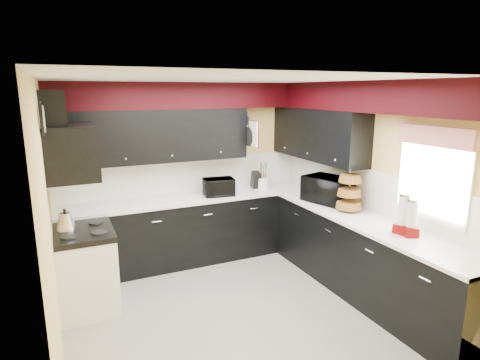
# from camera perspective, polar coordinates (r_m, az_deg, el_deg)

# --- Properties ---
(ground) EXTENTS (3.60, 3.60, 0.00)m
(ground) POSITION_cam_1_polar(r_m,az_deg,el_deg) (4.71, -0.29, -17.92)
(ground) COLOR gray
(ground) RESTS_ON ground
(wall_back) EXTENTS (3.60, 0.06, 2.50)m
(wall_back) POSITION_cam_1_polar(r_m,az_deg,el_deg) (5.85, -7.65, 1.26)
(wall_back) COLOR #E0C666
(wall_back) RESTS_ON ground
(wall_right) EXTENTS (0.06, 3.60, 2.50)m
(wall_right) POSITION_cam_1_polar(r_m,az_deg,el_deg) (5.20, 18.04, -0.70)
(wall_right) COLOR #E0C666
(wall_right) RESTS_ON ground
(wall_left) EXTENTS (0.06, 3.60, 2.50)m
(wall_left) POSITION_cam_1_polar(r_m,az_deg,el_deg) (3.86, -25.52, -5.88)
(wall_left) COLOR #E0C666
(wall_left) RESTS_ON ground
(ceiling) EXTENTS (3.60, 3.60, 0.06)m
(ceiling) POSITION_cam_1_polar(r_m,az_deg,el_deg) (4.06, -0.33, 14.13)
(ceiling) COLOR white
(ceiling) RESTS_ON wall_back
(cab_back) EXTENTS (3.60, 0.60, 0.90)m
(cab_back) POSITION_cam_1_polar(r_m,az_deg,el_deg) (5.79, -6.52, -7.05)
(cab_back) COLOR black
(cab_back) RESTS_ON ground
(cab_right) EXTENTS (0.60, 3.00, 0.90)m
(cab_right) POSITION_cam_1_polar(r_m,az_deg,el_deg) (5.04, 17.20, -10.65)
(cab_right) COLOR black
(cab_right) RESTS_ON ground
(counter_back) EXTENTS (3.62, 0.64, 0.04)m
(counter_back) POSITION_cam_1_polar(r_m,az_deg,el_deg) (5.65, -6.64, -2.56)
(counter_back) COLOR white
(counter_back) RESTS_ON cab_back
(counter_right) EXTENTS (0.64, 3.02, 0.04)m
(counter_right) POSITION_cam_1_polar(r_m,az_deg,el_deg) (4.88, 17.56, -5.57)
(counter_right) COLOR white
(counter_right) RESTS_ON cab_right
(splash_back) EXTENTS (3.60, 0.02, 0.50)m
(splash_back) POSITION_cam_1_polar(r_m,az_deg,el_deg) (5.86, -7.60, 0.67)
(splash_back) COLOR white
(splash_back) RESTS_ON counter_back
(splash_right) EXTENTS (0.02, 3.60, 0.50)m
(splash_right) POSITION_cam_1_polar(r_m,az_deg,el_deg) (5.21, 17.92, -1.36)
(splash_right) COLOR white
(splash_right) RESTS_ON counter_right
(upper_back) EXTENTS (2.60, 0.35, 0.70)m
(upper_back) POSITION_cam_1_polar(r_m,az_deg,el_deg) (5.48, -12.29, 6.13)
(upper_back) COLOR black
(upper_back) RESTS_ON wall_back
(upper_right) EXTENTS (0.35, 1.80, 0.70)m
(upper_right) POSITION_cam_1_polar(r_m,az_deg,el_deg) (5.69, 10.95, 6.42)
(upper_right) COLOR black
(upper_right) RESTS_ON wall_right
(soffit_back) EXTENTS (3.60, 0.36, 0.35)m
(soffit_back) POSITION_cam_1_polar(r_m,az_deg,el_deg) (5.57, -7.41, 11.83)
(soffit_back) COLOR black
(soffit_back) RESTS_ON wall_back
(soffit_right) EXTENTS (0.36, 3.24, 0.35)m
(soffit_right) POSITION_cam_1_polar(r_m,az_deg,el_deg) (4.82, 18.79, 11.16)
(soffit_right) COLOR black
(soffit_right) RESTS_ON wall_right
(stove) EXTENTS (0.60, 0.75, 0.86)m
(stove) POSITION_cam_1_polar(r_m,az_deg,el_deg) (4.86, -20.96, -12.10)
(stove) COLOR white
(stove) RESTS_ON ground
(cooktop) EXTENTS (0.62, 0.77, 0.06)m
(cooktop) POSITION_cam_1_polar(r_m,az_deg,el_deg) (4.69, -21.40, -6.98)
(cooktop) COLOR black
(cooktop) RESTS_ON stove
(hood) EXTENTS (0.50, 0.78, 0.55)m
(hood) POSITION_cam_1_polar(r_m,az_deg,el_deg) (4.48, -22.95, 3.76)
(hood) COLOR black
(hood) RESTS_ON wall_left
(hood_duct) EXTENTS (0.24, 0.40, 0.40)m
(hood_duct) POSITION_cam_1_polar(r_m,az_deg,el_deg) (4.44, -25.11, 8.95)
(hood_duct) COLOR black
(hood_duct) RESTS_ON wall_left
(window) EXTENTS (0.03, 0.86, 0.96)m
(window) POSITION_cam_1_polar(r_m,az_deg,el_deg) (4.53, 25.85, 0.61)
(window) COLOR white
(window) RESTS_ON wall_right
(valance) EXTENTS (0.04, 0.88, 0.20)m
(valance) POSITION_cam_1_polar(r_m,az_deg,el_deg) (4.43, 25.90, 5.62)
(valance) COLOR red
(valance) RESTS_ON wall_right
(pan_top) EXTENTS (0.03, 0.22, 0.40)m
(pan_top) POSITION_cam_1_polar(r_m,az_deg,el_deg) (5.82, 0.70, 8.76)
(pan_top) COLOR black
(pan_top) RESTS_ON upper_back
(pan_mid) EXTENTS (0.03, 0.28, 0.46)m
(pan_mid) POSITION_cam_1_polar(r_m,az_deg,el_deg) (5.73, 1.26, 6.18)
(pan_mid) COLOR black
(pan_mid) RESTS_ON upper_back
(pan_low) EXTENTS (0.03, 0.24, 0.42)m
(pan_low) POSITION_cam_1_polar(r_m,az_deg,el_deg) (5.96, 0.15, 6.15)
(pan_low) COLOR black
(pan_low) RESTS_ON upper_back
(cut_board) EXTENTS (0.03, 0.26, 0.35)m
(cut_board) POSITION_cam_1_polar(r_m,az_deg,el_deg) (5.62, 1.89, 6.57)
(cut_board) COLOR white
(cut_board) RESTS_ON upper_back
(baskets) EXTENTS (0.27, 0.27, 0.50)m
(baskets) POSITION_cam_1_polar(r_m,az_deg,el_deg) (5.07, 15.28, -1.67)
(baskets) COLOR brown
(baskets) RESTS_ON upper_right
(clock) EXTENTS (0.03, 0.30, 0.30)m
(clock) POSITION_cam_1_polar(r_m,az_deg,el_deg) (3.95, -26.32, 7.79)
(clock) COLOR black
(clock) RESTS_ON wall_left
(deco_plate) EXTENTS (0.03, 0.24, 0.24)m
(deco_plate) POSITION_cam_1_polar(r_m,az_deg,el_deg) (4.80, 21.46, 10.06)
(deco_plate) COLOR white
(deco_plate) RESTS_ON wall_right
(toaster_oven) EXTENTS (0.46, 0.40, 0.24)m
(toaster_oven) POSITION_cam_1_polar(r_m,az_deg,el_deg) (5.66, -3.02, -1.00)
(toaster_oven) COLOR black
(toaster_oven) RESTS_ON counter_back
(microwave) EXTENTS (0.57, 0.71, 0.34)m
(microwave) POSITION_cam_1_polar(r_m,az_deg,el_deg) (5.42, 12.47, -1.34)
(microwave) COLOR black
(microwave) RESTS_ON counter_right
(utensil_crock) EXTENTS (0.20, 0.20, 0.17)m
(utensil_crock) POSITION_cam_1_polar(r_m,az_deg,el_deg) (6.03, 3.33, -0.50)
(utensil_crock) COLOR white
(utensil_crock) RESTS_ON counter_back
(knife_block) EXTENTS (0.14, 0.17, 0.25)m
(knife_block) POSITION_cam_1_polar(r_m,az_deg,el_deg) (6.07, 2.25, -0.02)
(knife_block) COLOR black
(knife_block) RESTS_ON counter_back
(kettle) EXTENTS (0.23, 0.23, 0.18)m
(kettle) POSITION_cam_1_polar(r_m,az_deg,el_deg) (4.75, -23.57, -5.37)
(kettle) COLOR #AEAEB3
(kettle) RESTS_ON cooktop
(dispenser_a) EXTENTS (0.18, 0.18, 0.41)m
(dispenser_a) POSITION_cam_1_polar(r_m,az_deg,el_deg) (4.47, 22.26, -4.60)
(dispenser_a) COLOR #6E0000
(dispenser_a) RESTS_ON counter_right
(dispenser_b) EXTENTS (0.17, 0.17, 0.36)m
(dispenser_b) POSITION_cam_1_polar(r_m,az_deg,el_deg) (4.42, 23.20, -5.18)
(dispenser_b) COLOR #5C010A
(dispenser_b) RESTS_ON counter_right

